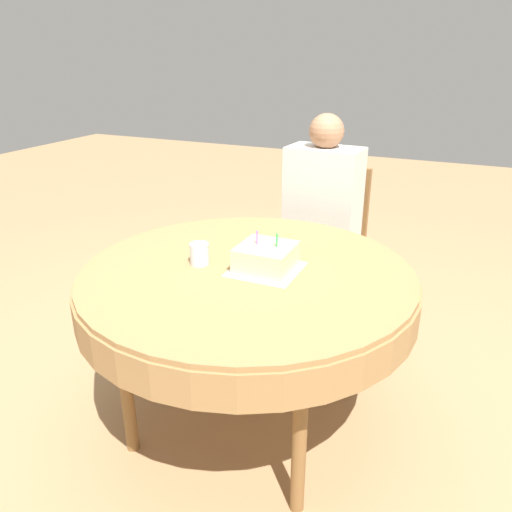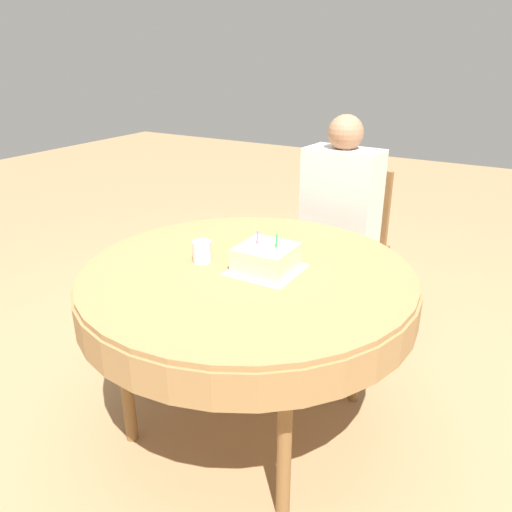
# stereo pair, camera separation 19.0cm
# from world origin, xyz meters

# --- Properties ---
(ground_plane) EXTENTS (12.00, 12.00, 0.00)m
(ground_plane) POSITION_xyz_m (0.00, 0.00, 0.00)
(ground_plane) COLOR #A37F56
(dining_table) EXTENTS (1.31, 1.31, 0.72)m
(dining_table) POSITION_xyz_m (0.00, 0.00, 0.64)
(dining_table) COLOR #9E7547
(dining_table) RESTS_ON ground_plane
(chair) EXTENTS (0.47, 0.47, 0.90)m
(chair) POSITION_xyz_m (0.02, 1.02, 0.50)
(chair) COLOR brown
(chair) RESTS_ON ground_plane
(person) EXTENTS (0.41, 0.34, 1.21)m
(person) POSITION_xyz_m (0.01, 0.93, 0.73)
(person) COLOR #9E7051
(person) RESTS_ON ground_plane
(napkin) EXTENTS (0.25, 0.25, 0.00)m
(napkin) POSITION_xyz_m (0.07, 0.03, 0.72)
(napkin) COLOR white
(napkin) RESTS_ON dining_table
(birthday_cake) EXTENTS (0.20, 0.20, 0.15)m
(birthday_cake) POSITION_xyz_m (0.07, 0.03, 0.77)
(birthday_cake) COLOR beige
(birthday_cake) RESTS_ON dining_table
(drinking_glass) EXTENTS (0.08, 0.08, 0.09)m
(drinking_glass) POSITION_xyz_m (-0.19, -0.03, 0.76)
(drinking_glass) COLOR silver
(drinking_glass) RESTS_ON dining_table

